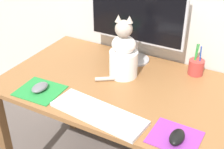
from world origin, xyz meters
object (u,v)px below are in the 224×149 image
Objects in this scene: pen_cup at (196,67)px; cat at (123,54)px; keyboard at (98,113)px; computer_mouse_left at (40,87)px; monitor at (136,18)px; computer_mouse_right at (177,137)px.

cat is at bearing -149.27° from pen_cup.
computer_mouse_left is (-0.35, 0.03, 0.01)m from keyboard.
monitor is 1.22× the size of keyboard.
cat is at bearing 105.37° from keyboard.
monitor is 5.57× the size of computer_mouse_right.
pen_cup is (0.36, 0.02, -0.22)m from monitor.
keyboard is at bearing -116.50° from pen_cup.
monitor is 0.60m from keyboard.
monitor is at bearing 81.66° from cat.
monitor is 0.23m from cat.
computer_mouse_left is 0.98× the size of computer_mouse_right.
computer_mouse_left reaches higher than keyboard.
cat is (-0.06, 0.36, 0.12)m from keyboard.
pen_cup is (0.28, 0.56, 0.03)m from keyboard.
keyboard is at bearing -94.82° from cat.
monitor reaches higher than computer_mouse_right.
pen_cup is (0.63, 0.53, 0.02)m from computer_mouse_left.
computer_mouse_left is 0.46m from cat.
monitor is 3.23× the size of pen_cup.
pen_cup reaches higher than keyboard.
cat is at bearing 48.30° from computer_mouse_left.
monitor is 5.71× the size of computer_mouse_left.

